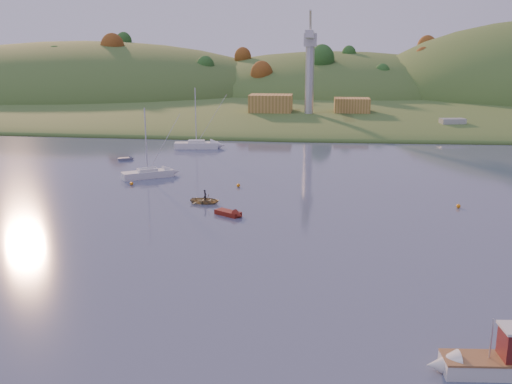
# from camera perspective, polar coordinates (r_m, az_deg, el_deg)

# --- Properties ---
(far_shore) EXTENTS (620.00, 220.00, 1.50)m
(far_shore) POSITION_cam_1_polar(r_m,az_deg,el_deg) (257.02, 5.36, 9.85)
(far_shore) COLOR #324E1F
(far_shore) RESTS_ON ground
(shore_slope) EXTENTS (640.00, 150.00, 7.00)m
(shore_slope) POSITION_cam_1_polar(r_m,az_deg,el_deg) (192.26, 4.97, 8.46)
(shore_slope) COLOR #324E1F
(shore_slope) RESTS_ON ground
(hill_left) EXTENTS (170.00, 140.00, 44.00)m
(hill_left) POSITION_cam_1_polar(r_m,az_deg,el_deg) (246.05, -16.53, 9.16)
(hill_left) COLOR #324E1F
(hill_left) RESTS_ON ground
(hill_center) EXTENTS (140.00, 120.00, 36.00)m
(hill_center) POSITION_cam_1_polar(r_m,az_deg,el_deg) (237.09, 7.71, 9.44)
(hill_center) COLOR #324E1F
(hill_center) RESTS_ON ground
(hillside_trees) EXTENTS (280.00, 50.00, 32.00)m
(hillside_trees) POSITION_cam_1_polar(r_m,az_deg,el_deg) (212.17, 5.11, 8.98)
(hillside_trees) COLOR #224B1B
(hillside_trees) RESTS_ON ground
(wharf) EXTENTS (42.00, 16.00, 2.40)m
(wharf) POSITION_cam_1_polar(r_m,az_deg,el_deg) (149.32, 6.46, 7.29)
(wharf) COLOR slate
(wharf) RESTS_ON ground
(shed_west) EXTENTS (11.00, 8.00, 4.80)m
(shed_west) POSITION_cam_1_polar(r_m,az_deg,el_deg) (150.48, 1.49, 8.80)
(shed_west) COLOR olive
(shed_west) RESTS_ON wharf
(shed_east) EXTENTS (9.00, 7.00, 4.00)m
(shed_east) POSITION_cam_1_polar(r_m,az_deg,el_deg) (151.20, 9.56, 8.49)
(shed_east) COLOR olive
(shed_east) RESTS_ON wharf
(dock_crane) EXTENTS (3.20, 28.00, 20.30)m
(dock_crane) POSITION_cam_1_polar(r_m,az_deg,el_deg) (144.73, 5.42, 13.45)
(dock_crane) COLOR #B7B7BC
(dock_crane) RESTS_ON wharf
(fishing_boat) EXTENTS (6.40, 2.42, 4.00)m
(fishing_boat) POSITION_cam_1_polar(r_m,az_deg,el_deg) (37.24, 21.65, -15.34)
(fishing_boat) COLOR silver
(fishing_boat) RESTS_ON ground
(sailboat_near) EXTENTS (7.49, 5.93, 10.36)m
(sailboat_near) POSITION_cam_1_polar(r_m,az_deg,el_deg) (86.35, -10.80, 1.86)
(sailboat_near) COLOR silver
(sailboat_near) RESTS_ON ground
(sailboat_far) EXTENTS (8.60, 3.67, 11.56)m
(sailboat_far) POSITION_cam_1_polar(r_m,az_deg,el_deg) (111.11, -5.98, 4.75)
(sailboat_far) COLOR silver
(sailboat_far) RESTS_ON ground
(canoe) EXTENTS (3.88, 2.94, 0.76)m
(canoe) POSITION_cam_1_polar(r_m,az_deg,el_deg) (71.03, -5.10, -0.83)
(canoe) COLOR tan
(canoe) RESTS_ON ground
(paddler) EXTENTS (0.40, 0.57, 1.47)m
(paddler) POSITION_cam_1_polar(r_m,az_deg,el_deg) (70.94, -5.11, -0.55)
(paddler) COLOR black
(paddler) RESTS_ON ground
(red_tender) EXTENTS (3.84, 3.12, 1.28)m
(red_tender) POSITION_cam_1_polar(r_m,az_deg,el_deg) (65.27, -2.34, -2.23)
(red_tender) COLOR #62170E
(red_tender) RESTS_ON ground
(grey_dinghy) EXTENTS (2.96, 2.30, 1.05)m
(grey_dinghy) POSITION_cam_1_polar(r_m,az_deg,el_deg) (101.18, -12.67, 3.27)
(grey_dinghy) COLOR slate
(grey_dinghy) RESTS_ON ground
(work_vessel) EXTENTS (13.43, 6.98, 3.29)m
(work_vessel) POSITION_cam_1_polar(r_m,az_deg,el_deg) (138.76, 19.01, 6.10)
(work_vessel) COLOR #4F5769
(work_vessel) RESTS_ON ground
(buoy_1) EXTENTS (0.50, 0.50, 0.50)m
(buoy_1) POSITION_cam_1_polar(r_m,az_deg,el_deg) (72.84, 19.59, -1.33)
(buoy_1) COLOR orange
(buoy_1) RESTS_ON ground
(buoy_2) EXTENTS (0.50, 0.50, 0.50)m
(buoy_2) POSITION_cam_1_polar(r_m,az_deg,el_deg) (82.10, -12.35, 0.84)
(buoy_2) COLOR orange
(buoy_2) RESTS_ON ground
(buoy_3) EXTENTS (0.50, 0.50, 0.50)m
(buoy_3) POSITION_cam_1_polar(r_m,az_deg,el_deg) (79.15, -1.78, 0.68)
(buoy_3) COLOR orange
(buoy_3) RESTS_ON ground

